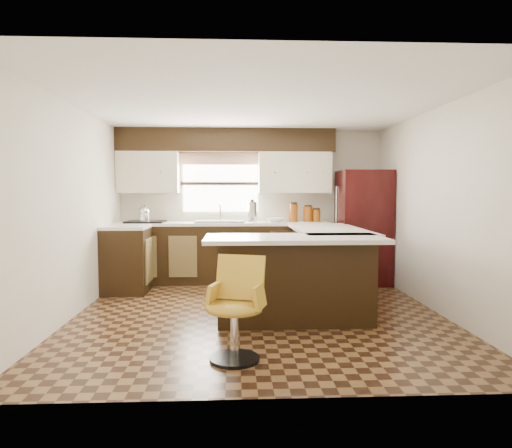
{
  "coord_description": "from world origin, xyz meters",
  "views": [
    {
      "loc": [
        -0.27,
        -5.22,
        1.42
      ],
      "look_at": [
        -0.01,
        0.45,
        1.02
      ],
      "focal_mm": 32.0,
      "sensor_mm": 36.0,
      "label": 1
    }
  ],
  "objects": [
    {
      "name": "floor",
      "position": [
        0.0,
        0.0,
        0.0
      ],
      "size": [
        4.4,
        4.4,
        0.0
      ],
      "primitive_type": "plane",
      "color": "#49301A",
      "rests_on": "ground"
    },
    {
      "name": "ceiling",
      "position": [
        0.0,
        0.0,
        2.4
      ],
      "size": [
        4.4,
        4.4,
        0.0
      ],
      "primitive_type": "plane",
      "rotation": [
        3.14,
        0.0,
        0.0
      ],
      "color": "silver",
      "rests_on": "wall_back"
    },
    {
      "name": "wall_back",
      "position": [
        0.0,
        2.2,
        1.2
      ],
      "size": [
        4.4,
        0.0,
        4.4
      ],
      "primitive_type": "plane",
      "rotation": [
        1.57,
        0.0,
        0.0
      ],
      "color": "beige",
      "rests_on": "floor"
    },
    {
      "name": "wall_front",
      "position": [
        0.0,
        -2.2,
        1.2
      ],
      "size": [
        4.4,
        0.0,
        4.4
      ],
      "primitive_type": "plane",
      "rotation": [
        -1.57,
        0.0,
        0.0
      ],
      "color": "beige",
      "rests_on": "floor"
    },
    {
      "name": "wall_left",
      "position": [
        -2.1,
        0.0,
        1.2
      ],
      "size": [
        0.0,
        4.4,
        4.4
      ],
      "primitive_type": "plane",
      "rotation": [
        1.57,
        0.0,
        1.57
      ],
      "color": "beige",
      "rests_on": "floor"
    },
    {
      "name": "wall_right",
      "position": [
        2.1,
        0.0,
        1.2
      ],
      "size": [
        0.0,
        4.4,
        4.4
      ],
      "primitive_type": "plane",
      "rotation": [
        1.57,
        0.0,
        -1.57
      ],
      "color": "beige",
      "rests_on": "floor"
    },
    {
      "name": "base_cab_back",
      "position": [
        -0.45,
        1.9,
        0.45
      ],
      "size": [
        3.3,
        0.6,
        0.9
      ],
      "primitive_type": "cube",
      "color": "black",
      "rests_on": "floor"
    },
    {
      "name": "base_cab_left",
      "position": [
        -1.8,
        1.25,
        0.45
      ],
      "size": [
        0.6,
        0.7,
        0.9
      ],
      "primitive_type": "cube",
      "color": "black",
      "rests_on": "floor"
    },
    {
      "name": "counter_back",
      "position": [
        -0.45,
        1.9,
        0.92
      ],
      "size": [
        3.3,
        0.6,
        0.04
      ],
      "primitive_type": "cube",
      "color": "silver",
      "rests_on": "base_cab_back"
    },
    {
      "name": "counter_left",
      "position": [
        -1.8,
        1.25,
        0.92
      ],
      "size": [
        0.6,
        0.7,
        0.04
      ],
      "primitive_type": "cube",
      "color": "silver",
      "rests_on": "base_cab_left"
    },
    {
      "name": "soffit",
      "position": [
        -0.4,
        2.03,
        2.22
      ],
      "size": [
        3.4,
        0.35,
        0.36
      ],
      "primitive_type": "cube",
      "color": "black",
      "rests_on": "wall_back"
    },
    {
      "name": "upper_cab_left",
      "position": [
        -1.62,
        2.03,
        1.72
      ],
      "size": [
        0.94,
        0.35,
        0.64
      ],
      "primitive_type": "cube",
      "color": "beige",
      "rests_on": "wall_back"
    },
    {
      "name": "upper_cab_right",
      "position": [
        0.68,
        2.03,
        1.72
      ],
      "size": [
        1.14,
        0.35,
        0.64
      ],
      "primitive_type": "cube",
      "color": "beige",
      "rests_on": "wall_back"
    },
    {
      "name": "window_pane",
      "position": [
        -0.5,
        2.18,
        1.55
      ],
      "size": [
        1.2,
        0.02,
        0.9
      ],
      "primitive_type": "cube",
      "color": "white",
      "rests_on": "wall_back"
    },
    {
      "name": "valance",
      "position": [
        -0.5,
        2.14,
        1.94
      ],
      "size": [
        1.3,
        0.06,
        0.18
      ],
      "primitive_type": "cube",
      "color": "#D19B93",
      "rests_on": "wall_back"
    },
    {
      "name": "sink",
      "position": [
        -0.5,
        1.88,
        0.96
      ],
      "size": [
        0.75,
        0.45,
        0.03
      ],
      "primitive_type": "cube",
      "color": "#B2B2B7",
      "rests_on": "counter_back"
    },
    {
      "name": "dishwasher",
      "position": [
        0.55,
        1.61,
        0.43
      ],
      "size": [
        0.58,
        0.03,
        0.78
      ],
      "primitive_type": "cube",
      "color": "black",
      "rests_on": "floor"
    },
    {
      "name": "cooktop",
      "position": [
        -1.65,
        1.88,
        0.96
      ],
      "size": [
        0.58,
        0.5,
        0.02
      ],
      "primitive_type": "cube",
      "color": "black",
      "rests_on": "counter_back"
    },
    {
      "name": "peninsula_long",
      "position": [
        0.9,
        0.62,
        0.45
      ],
      "size": [
        0.6,
        1.95,
        0.9
      ],
      "primitive_type": "cube",
      "color": "black",
      "rests_on": "floor"
    },
    {
      "name": "peninsula_return",
      "position": [
        0.38,
        -0.35,
        0.45
      ],
      "size": [
        1.65,
        0.6,
        0.9
      ],
      "primitive_type": "cube",
      "color": "black",
      "rests_on": "floor"
    },
    {
      "name": "counter_pen_long",
      "position": [
        0.95,
        0.62,
        0.92
      ],
      "size": [
        0.84,
        1.95,
        0.04
      ],
      "primitive_type": "cube",
      "color": "silver",
      "rests_on": "peninsula_long"
    },
    {
      "name": "counter_pen_return",
      "position": [
        0.35,
        -0.44,
        0.92
      ],
      "size": [
        1.89,
        0.84,
        0.04
      ],
      "primitive_type": "cube",
      "color": "silver",
      "rests_on": "peninsula_return"
    },
    {
      "name": "refrigerator",
      "position": [
        1.71,
        1.7,
        0.87
      ],
      "size": [
        0.75,
        0.72,
        1.74
      ],
      "primitive_type": "cube",
      "color": "black",
      "rests_on": "floor"
    },
    {
      "name": "bar_chair",
      "position": [
        -0.28,
        -1.47,
        0.44
      ],
      "size": [
        0.58,
        0.58,
        0.87
      ],
      "primitive_type": null,
      "rotation": [
        0.0,
        0.0,
        -0.3
      ],
      "color": "gold",
      "rests_on": "floor"
    },
    {
      "name": "kettle",
      "position": [
        -1.67,
        1.88,
        1.09
      ],
      "size": [
        0.18,
        0.18,
        0.24
      ],
      "primitive_type": null,
      "color": "silver",
      "rests_on": "cooktop"
    },
    {
      "name": "percolator",
      "position": [
        0.0,
        1.9,
        1.1
      ],
      "size": [
        0.14,
        0.14,
        0.32
      ],
      "primitive_type": "cylinder",
      "color": "silver",
      "rests_on": "counter_back"
    },
    {
      "name": "mixing_bowl",
      "position": [
        0.36,
        1.9,
        0.98
      ],
      "size": [
        0.3,
        0.3,
        0.07
      ],
      "primitive_type": "imported",
      "rotation": [
        0.0,
        0.0,
        -0.14
      ],
      "color": "white",
      "rests_on": "counter_back"
    },
    {
      "name": "canister_large",
      "position": [
        0.65,
        1.92,
        1.08
      ],
      "size": [
        0.13,
        0.13,
        0.28
      ],
      "primitive_type": "cylinder",
      "color": "#803E0D",
      "rests_on": "counter_back"
    },
    {
      "name": "canister_med",
      "position": [
        0.88,
        1.92,
        1.06
      ],
      "size": [
        0.14,
        0.14,
        0.24
      ],
      "primitive_type": "cylinder",
      "color": "#803E0D",
      "rests_on": "counter_back"
    },
    {
      "name": "canister_small",
      "position": [
        1.02,
        1.92,
        1.04
      ],
      "size": [
        0.13,
        0.13,
        0.19
      ],
      "primitive_type": "cylinder",
      "color": "#803E0D",
      "rests_on": "counter_back"
    }
  ]
}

